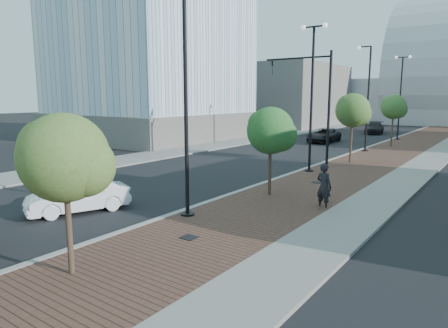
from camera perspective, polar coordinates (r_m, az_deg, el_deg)
The scene contains 22 objects.
sidewalk at distance 42.93m, azimuth 25.39°, elevation 2.18°, with size 7.00×140.00×0.12m, color #4C2D23.
concrete_strip at distance 42.54m, azimuth 28.96°, elevation 1.85°, with size 2.40×140.00×0.13m, color slate.
curb at distance 43.68m, azimuth 20.88°, elevation 2.61°, with size 0.30×140.00×0.14m, color gray.
west_sidewalk at distance 48.63m, azimuth 5.92°, elevation 3.82°, with size 4.00×140.00×0.12m, color slate.
white_sedan at distance 18.30m, azimuth -20.01°, elevation -4.33°, with size 1.47×4.21×1.39m, color white.
dark_car_mid at distance 44.69m, azimuth 13.98°, elevation 3.95°, with size 2.44×5.29×1.47m, color black.
dark_car_far at distance 57.07m, azimuth 20.59°, elevation 4.83°, with size 2.15×5.28×1.53m, color black.
pedestrian at distance 18.06m, azimuth 14.01°, elevation -3.13°, with size 0.75×0.49×2.05m, color black.
streetlight_1 at distance 15.99m, azimuth -5.74°, elevation 7.50°, with size 1.44×0.56×9.21m.
streetlight_2 at distance 26.16m, azimuth 12.34°, elevation 9.18°, with size 1.72×0.56×9.28m.
streetlight_3 at distance 37.51m, azimuth 19.58°, elevation 8.18°, with size 1.44×0.56×9.21m.
streetlight_4 at distance 49.11m, azimuth 23.75°, elevation 8.69°, with size 1.72×0.56×9.28m.
traffic_mast at distance 29.28m, azimuth 13.10°, elevation 9.49°, with size 5.09×0.20×8.00m.
tree_0 at distance 11.29m, azimuth -21.50°, elevation 0.76°, with size 2.41×2.36×4.51m.
tree_1 at distance 19.51m, azimuth 6.77°, elevation 4.69°, with size 2.35×2.29×4.43m.
tree_2 at distance 30.51m, azimuth 17.90°, elevation 7.24°, with size 2.48×2.45×5.14m.
tree_3 at distance 42.08m, azimuth 23.02°, elevation 7.46°, with size 2.41×2.36×5.10m.
tower_podium at distance 48.95m, azimuth -10.16°, elevation 5.45°, with size 19.00×19.00×3.00m, color #5F5955.
convention_center at distance 87.96m, azimuth 27.61°, elevation 9.24°, with size 50.00×30.00×50.00m.
commercial_block_nw at distance 69.33m, azimuth 9.27°, elevation 9.55°, with size 14.00×20.00×10.00m, color slate.
utility_cover_1 at distance 14.06m, azimuth -4.99°, elevation -10.33°, with size 0.50×0.50×0.02m, color black.
utility_cover_2 at distance 23.20m, azimuth 13.04°, elevation -2.55°, with size 0.50×0.50×0.02m, color black.
Camera 1 is at (11.07, -1.98, 4.92)m, focal length 32.18 mm.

